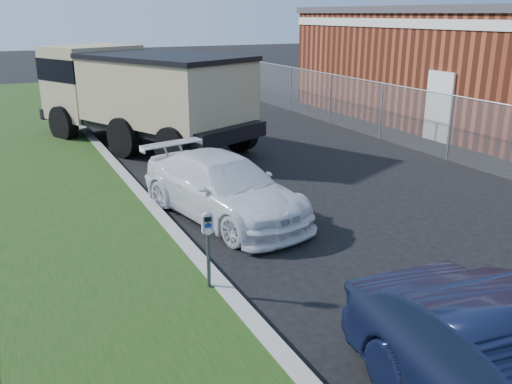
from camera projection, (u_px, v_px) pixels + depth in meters
name	position (u px, v px, depth m)	size (l,w,h in m)	color
ground	(354.00, 252.00, 9.33)	(120.00, 120.00, 0.00)	black
chainlink_fence	(382.00, 100.00, 17.39)	(0.06, 30.06, 30.00)	slate
brick_building	(495.00, 63.00, 20.45)	(9.20, 14.20, 4.17)	maroon
parking_meter	(208.00, 234.00, 7.63)	(0.18, 0.13, 1.18)	#3F4247
white_wagon	(223.00, 187.00, 10.82)	(1.73, 4.27, 1.24)	silver
dump_truck	(137.00, 91.00, 16.55)	(5.57, 7.91, 2.93)	black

